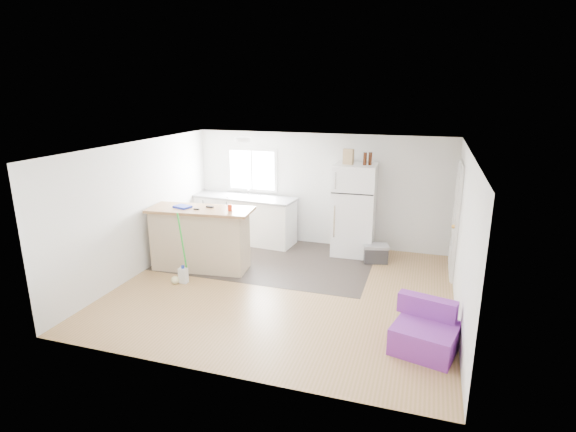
% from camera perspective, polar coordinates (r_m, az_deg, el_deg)
% --- Properties ---
extents(room, '(5.51, 5.01, 2.41)m').
position_cam_1_polar(room, '(7.31, -0.55, -0.70)').
color(room, olive).
rests_on(room, ground).
extents(vinyl_zone, '(4.05, 2.50, 0.00)m').
position_cam_1_polar(vinyl_zone, '(9.04, -2.44, -5.44)').
color(vinyl_zone, '#2F2823').
rests_on(vinyl_zone, floor).
extents(window, '(1.18, 0.06, 0.98)m').
position_cam_1_polar(window, '(10.03, -4.58, 5.84)').
color(window, white).
rests_on(window, back_wall).
extents(interior_door, '(0.11, 0.92, 2.10)m').
position_cam_1_polar(interior_door, '(8.53, 20.54, -0.58)').
color(interior_door, white).
rests_on(interior_door, right_wall).
extents(ceiling_fixture, '(0.30, 0.30, 0.07)m').
position_cam_1_polar(ceiling_fixture, '(8.61, -5.76, 9.61)').
color(ceiling_fixture, white).
rests_on(ceiling_fixture, ceiling).
extents(kitchen_cabinets, '(2.35, 0.91, 1.32)m').
position_cam_1_polar(kitchen_cabinets, '(9.98, -5.49, -0.31)').
color(kitchen_cabinets, white).
rests_on(kitchen_cabinets, floor).
extents(peninsula, '(1.98, 0.93, 1.18)m').
position_cam_1_polar(peninsula, '(8.54, -11.05, -2.81)').
color(peninsula, tan).
rests_on(peninsula, floor).
extents(refrigerator, '(0.84, 0.80, 1.86)m').
position_cam_1_polar(refrigerator, '(9.17, 8.43, 0.80)').
color(refrigerator, white).
rests_on(refrigerator, floor).
extents(cooler, '(0.53, 0.42, 0.36)m').
position_cam_1_polar(cooler, '(8.98, 11.07, -4.65)').
color(cooler, '#2C2C2E').
rests_on(cooler, floor).
extents(purple_seat, '(0.92, 0.90, 0.63)m').
position_cam_1_polar(purple_seat, '(6.27, 17.03, -14.00)').
color(purple_seat, '#7D2D95').
rests_on(purple_seat, floor).
extents(cleaner_jug, '(0.15, 0.11, 0.32)m').
position_cam_1_polar(cleaner_jug, '(8.12, -13.16, -7.34)').
color(cleaner_jug, silver).
rests_on(cleaner_jug, floor).
extents(mop, '(0.25, 0.37, 1.32)m').
position_cam_1_polar(mop, '(8.10, -13.90, -6.76)').
color(mop, green).
rests_on(mop, floor).
extents(red_cup, '(0.08, 0.08, 0.12)m').
position_cam_1_polar(red_cup, '(8.10, -7.39, 1.08)').
color(red_cup, red).
rests_on(red_cup, peninsula).
extents(blue_tray, '(0.35, 0.30, 0.04)m').
position_cam_1_polar(blue_tray, '(8.48, -13.25, 1.16)').
color(blue_tray, '#1325B6').
rests_on(blue_tray, peninsula).
extents(tool_a, '(0.15, 0.07, 0.03)m').
position_cam_1_polar(tool_a, '(8.38, -9.90, 1.15)').
color(tool_a, black).
rests_on(tool_a, peninsula).
extents(tool_b, '(0.10, 0.05, 0.03)m').
position_cam_1_polar(tool_b, '(8.27, -11.55, 0.87)').
color(tool_b, black).
rests_on(tool_b, peninsula).
extents(cardboard_box, '(0.22, 0.14, 0.30)m').
position_cam_1_polar(cardboard_box, '(8.91, 7.68, 7.48)').
color(cardboard_box, tan).
rests_on(cardboard_box, refrigerator).
extents(bottle_left, '(0.09, 0.09, 0.25)m').
position_cam_1_polar(bottle_left, '(8.85, 9.74, 7.17)').
color(bottle_left, '#3D190B').
rests_on(bottle_left, refrigerator).
extents(bottle_right, '(0.08, 0.08, 0.25)m').
position_cam_1_polar(bottle_right, '(8.90, 10.40, 7.18)').
color(bottle_right, '#3D190B').
rests_on(bottle_right, refrigerator).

